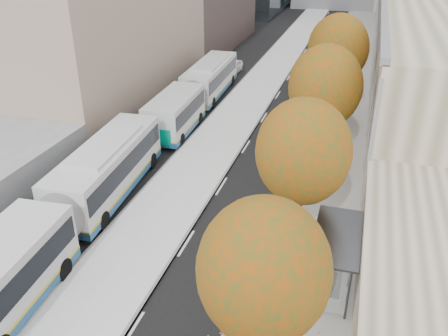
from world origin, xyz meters
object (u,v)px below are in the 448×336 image
at_px(cyclist, 224,282).
at_px(distant_car, 233,67).
at_px(bus_far, 197,91).
at_px(bus_shelter, 341,245).
at_px(bus_near, 72,205).

xyz_separation_m(cyclist, distant_car, (-8.89, 32.98, -0.09)).
distance_m(cyclist, distant_car, 34.15).
bearing_deg(bus_far, cyclist, -69.59).
distance_m(bus_shelter, bus_far, 23.39).
bearing_deg(cyclist, bus_shelter, 10.44).
height_order(bus_far, cyclist, bus_far).
bearing_deg(bus_near, cyclist, -18.78).
bearing_deg(bus_shelter, distant_car, 113.30).
bearing_deg(bus_near, bus_shelter, -5.29).
distance_m(bus_shelter, distant_car, 33.80).
relative_size(bus_near, cyclist, 9.29).
relative_size(bus_shelter, cyclist, 2.21).
bearing_deg(cyclist, bus_near, 151.96).
height_order(bus_near, distant_car, bus_near).
bearing_deg(distant_car, bus_near, -89.12).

